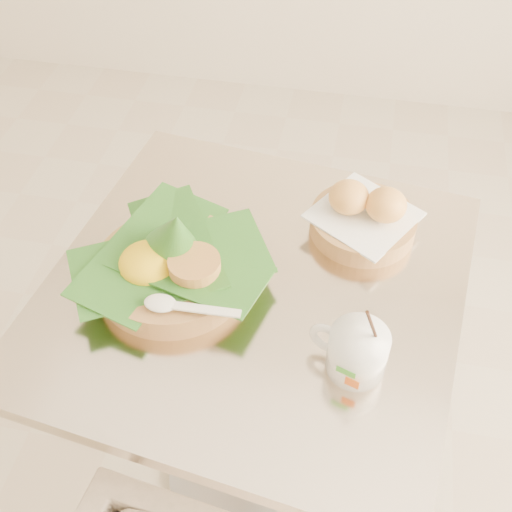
% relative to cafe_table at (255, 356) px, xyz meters
% --- Properties ---
extents(floor, '(3.60, 3.60, 0.00)m').
position_rel_cafe_table_xyz_m(floor, '(-0.17, -0.01, -0.53)').
color(floor, beige).
rests_on(floor, ground).
extents(cafe_table, '(0.79, 0.79, 0.75)m').
position_rel_cafe_table_xyz_m(cafe_table, '(0.00, 0.00, 0.00)').
color(cafe_table, gray).
rests_on(cafe_table, floor).
extents(rice_basket, '(0.33, 0.33, 0.17)m').
position_rel_cafe_table_xyz_m(rice_basket, '(-0.14, -0.02, 0.27)').
color(rice_basket, '#AD784A').
rests_on(rice_basket, cafe_table).
extents(bread_basket, '(0.23, 0.23, 0.10)m').
position_rel_cafe_table_xyz_m(bread_basket, '(0.17, 0.17, 0.26)').
color(bread_basket, '#AD784A').
rests_on(bread_basket, cafe_table).
extents(coffee_mug, '(0.12, 0.10, 0.16)m').
position_rel_cafe_table_xyz_m(coffee_mug, '(0.18, -0.14, 0.26)').
color(coffee_mug, white).
rests_on(coffee_mug, cafe_table).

